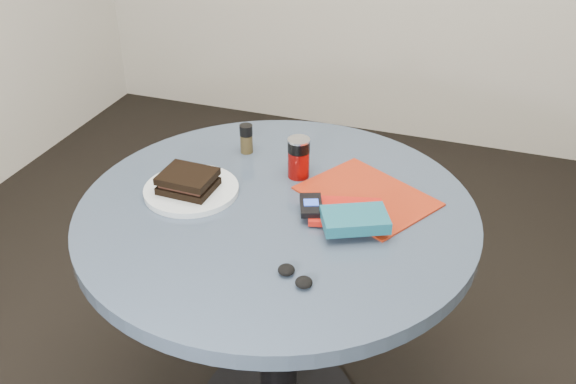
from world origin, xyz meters
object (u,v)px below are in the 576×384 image
(table, at_px, (277,259))
(headphones, at_px, (295,276))
(pepper_grinder, at_px, (246,138))
(plate, at_px, (191,190))
(sandwich, at_px, (188,181))
(red_book, at_px, (346,212))
(mp3_player, at_px, (311,205))
(novel, at_px, (355,220))
(soda_can, at_px, (299,158))
(magazine, at_px, (367,196))

(table, xyz_separation_m, headphones, (0.13, -0.25, 0.17))
(pepper_grinder, bearing_deg, plate, -101.61)
(plate, height_order, sandwich, sandwich)
(red_book, xyz_separation_m, mp3_player, (-0.08, -0.02, 0.01))
(table, bearing_deg, novel, -11.06)
(plate, bearing_deg, soda_can, 36.10)
(plate, xyz_separation_m, sandwich, (-0.00, -0.01, 0.03))
(plate, relative_size, pepper_grinder, 2.86)
(table, relative_size, pepper_grinder, 11.73)
(mp3_player, height_order, headphones, mp3_player)
(soda_can, distance_m, pepper_grinder, 0.20)
(magazine, height_order, red_book, red_book)
(plate, distance_m, mp3_player, 0.32)
(pepper_grinder, bearing_deg, sandwich, -101.69)
(table, xyz_separation_m, pepper_grinder, (-0.18, 0.24, 0.21))
(soda_can, xyz_separation_m, novel, (0.21, -0.20, -0.02))
(red_book, relative_size, headphones, 1.79)
(soda_can, relative_size, mp3_player, 1.06)
(pepper_grinder, relative_size, headphones, 0.86)
(plate, bearing_deg, novel, -4.20)
(mp3_player, distance_m, headphones, 0.25)
(soda_can, relative_size, magazine, 0.35)
(magazine, bearing_deg, plate, -134.04)
(magazine, relative_size, headphones, 3.20)
(table, distance_m, mp3_player, 0.21)
(plate, distance_m, novel, 0.44)
(plate, distance_m, sandwich, 0.03)
(red_book, height_order, mp3_player, mp3_player)
(soda_can, height_order, red_book, soda_can)
(headphones, bearing_deg, red_book, 81.55)
(table, bearing_deg, plate, -177.88)
(plate, xyz_separation_m, soda_can, (0.23, 0.17, 0.05))
(magazine, bearing_deg, pepper_grinder, -168.35)
(table, height_order, plate, plate)
(soda_can, bearing_deg, pepper_grinder, 156.43)
(soda_can, height_order, headphones, soda_can)
(pepper_grinder, relative_size, magazine, 0.27)
(mp3_player, bearing_deg, magazine, 48.25)
(pepper_grinder, xyz_separation_m, red_book, (0.35, -0.23, -0.03))
(table, distance_m, soda_can, 0.27)
(table, xyz_separation_m, novel, (0.21, -0.04, 0.20))
(headphones, bearing_deg, pepper_grinder, 122.30)
(table, bearing_deg, red_book, 5.17)
(plate, xyz_separation_m, mp3_player, (0.32, 0.00, 0.02))
(sandwich, height_order, soda_can, soda_can)
(red_book, height_order, novel, novel)
(sandwich, bearing_deg, pepper_grinder, 78.31)
(table, xyz_separation_m, sandwich, (-0.23, -0.02, 0.20))
(mp3_player, relative_size, headphones, 1.07)
(soda_can, height_order, novel, soda_can)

